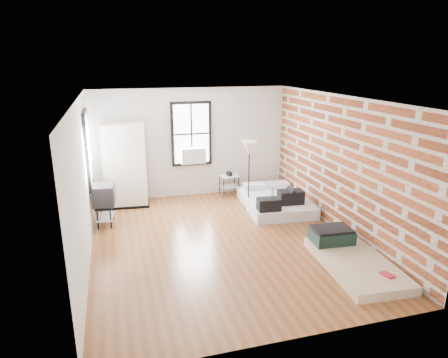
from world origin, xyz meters
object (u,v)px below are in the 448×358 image
object	(u,v)px
mattress_main	(275,201)
mattress_bare	(350,256)
side_table	(229,180)
wardrobe	(125,165)
tv_stand	(104,197)
floor_lamp	(249,151)

from	to	relation	value
mattress_main	mattress_bare	bearing A→B (deg)	-81.51
mattress_bare	side_table	size ratio (longest dim) A/B	3.32
wardrobe	tv_stand	distance (m)	1.26
wardrobe	floor_lamp	distance (m)	3.01
mattress_main	side_table	distance (m)	1.50
mattress_main	side_table	world-z (taller)	mattress_main
side_table	floor_lamp	world-z (taller)	floor_lamp
side_table	tv_stand	world-z (taller)	tv_stand
mattress_main	mattress_bare	xyz separation A→B (m)	(0.20, -2.91, -0.04)
mattress_main	wardrobe	world-z (taller)	wardrobe
side_table	mattress_main	bearing A→B (deg)	-57.02
mattress_bare	side_table	distance (m)	4.28
wardrobe	floor_lamp	world-z (taller)	wardrobe
side_table	floor_lamp	size ratio (longest dim) A/B	0.38
tv_stand	mattress_bare	bearing A→B (deg)	-29.78
wardrobe	side_table	distance (m)	2.71
mattress_main	wardrobe	size ratio (longest dim) A/B	1.02
floor_lamp	side_table	bearing A→B (deg)	99.09
mattress_main	side_table	size ratio (longest dim) A/B	3.30
mattress_main	wardrobe	bearing A→B (deg)	165.92
floor_lamp	tv_stand	distance (m)	3.41
side_table	tv_stand	size ratio (longest dim) A/B	0.71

